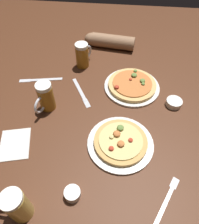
# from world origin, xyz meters

# --- Properties ---
(ground_plane) EXTENTS (2.40, 2.40, 0.03)m
(ground_plane) POSITION_xyz_m (0.00, 0.00, -0.01)
(ground_plane) COLOR #4C2816
(pizza_plate_near) EXTENTS (0.28, 0.28, 0.05)m
(pizza_plate_near) POSITION_xyz_m (0.11, -0.15, 0.02)
(pizza_plate_near) COLOR silver
(pizza_plate_near) RESTS_ON ground_plane
(pizza_plate_far) EXTENTS (0.29, 0.29, 0.05)m
(pizza_plate_far) POSITION_xyz_m (0.15, 0.21, 0.02)
(pizza_plate_far) COLOR silver
(pizza_plate_far) RESTS_ON ground_plane
(beer_mug_dark) EXTENTS (0.13, 0.07, 0.15)m
(beer_mug_dark) POSITION_xyz_m (-0.22, -0.47, 0.07)
(beer_mug_dark) COLOR gold
(beer_mug_dark) RESTS_ON ground_plane
(beer_mug_amber) EXTENTS (0.07, 0.13, 0.15)m
(beer_mug_amber) POSITION_xyz_m (-0.26, 0.02, 0.07)
(beer_mug_amber) COLOR #9E6619
(beer_mug_amber) RESTS_ON ground_plane
(beer_mug_pale) EXTENTS (0.08, 0.12, 0.14)m
(beer_mug_pale) POSITION_xyz_m (-0.14, 0.37, 0.07)
(beer_mug_pale) COLOR #9E6619
(beer_mug_pale) RESTS_ON ground_plane
(ramekin_sauce) EXTENTS (0.08, 0.08, 0.03)m
(ramekin_sauce) POSITION_xyz_m (0.36, 0.10, 0.02)
(ramekin_sauce) COLOR silver
(ramekin_sauce) RESTS_ON ground_plane
(ramekin_butter) EXTENTS (0.06, 0.06, 0.04)m
(ramekin_butter) POSITION_xyz_m (-0.06, -0.39, 0.02)
(ramekin_butter) COLOR white
(ramekin_butter) RESTS_ON ground_plane
(napkin_folded) EXTENTS (0.16, 0.18, 0.01)m
(napkin_folded) POSITION_xyz_m (-0.35, -0.20, 0.00)
(napkin_folded) COLOR silver
(napkin_folded) RESTS_ON ground_plane
(fork_left) EXTENTS (0.11, 0.19, 0.01)m
(fork_left) POSITION_xyz_m (0.29, -0.37, 0.00)
(fork_left) COLOR silver
(fork_left) RESTS_ON ground_plane
(knife_right) EXTENTS (0.24, 0.06, 0.01)m
(knife_right) POSITION_xyz_m (-0.35, 0.21, 0.00)
(knife_right) COLOR silver
(knife_right) RESTS_ON ground_plane
(knife_spare) EXTENTS (0.13, 0.21, 0.01)m
(knife_spare) POSITION_xyz_m (-0.11, 0.14, 0.00)
(knife_spare) COLOR silver
(knife_spare) RESTS_ON ground_plane
(diner_arm) EXTENTS (0.32, 0.12, 0.08)m
(diner_arm) POSITION_xyz_m (-0.01, 0.57, 0.04)
(diner_arm) COLOR #936B4C
(diner_arm) RESTS_ON ground_plane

